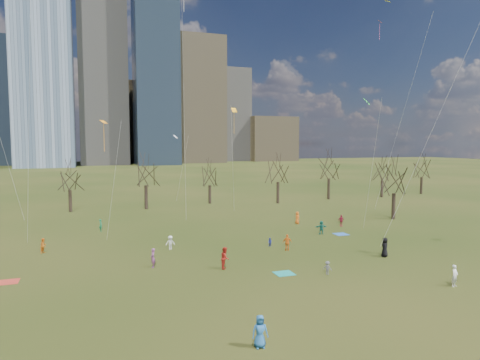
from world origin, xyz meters
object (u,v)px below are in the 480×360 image
object	(u,v)px
blanket_navy	(341,234)
person_1	(455,276)
blanket_teal	(284,273)
person_4	(287,242)
person_0	(260,331)
person_2	(225,258)
blanket_crimson	(8,282)

from	to	relation	value
blanket_navy	person_1	xyz separation A→B (m)	(-2.31, -19.49, 0.83)
blanket_teal	person_4	bearing A→B (deg)	62.30
blanket_teal	person_1	bearing A→B (deg)	-33.68
person_0	person_2	bearing A→B (deg)	87.21
person_1	person_0	bearing A→B (deg)	174.35
blanket_navy	person_1	distance (m)	19.65
person_1	person_2	xyz separation A→B (m)	(-15.40, 10.43, 0.13)
blanket_crimson	person_2	world-z (taller)	person_2
person_1	blanket_crimson	bearing A→B (deg)	140.07
person_0	person_1	xyz separation A→B (m)	(18.03, 4.22, -0.06)
person_0	person_1	distance (m)	18.51
blanket_crimson	person_0	xyz separation A→B (m)	(14.92, -16.93, 0.89)
person_1	person_4	xyz separation A→B (m)	(-7.39, 14.42, 0.01)
blanket_teal	blanket_navy	bearing A→B (deg)	42.11
blanket_navy	blanket_crimson	bearing A→B (deg)	-169.11
person_1	person_4	distance (m)	16.20
blanket_crimson	person_0	world-z (taller)	person_0
blanket_crimson	person_2	bearing A→B (deg)	-7.41
blanket_teal	blanket_navy	xyz separation A→B (m)	(13.39, 12.11, 0.00)
blanket_teal	person_4	size ratio (longest dim) A/B	0.93
person_4	blanket_crimson	bearing A→B (deg)	18.71
blanket_teal	person_0	xyz separation A→B (m)	(-6.94, -11.61, 0.89)
blanket_crimson	person_4	xyz separation A→B (m)	(25.55, 1.71, 0.84)
person_4	blanket_navy	bearing A→B (deg)	-137.50
person_0	blanket_teal	bearing A→B (deg)	66.47
blanket_navy	person_0	world-z (taller)	person_0
blanket_teal	person_2	world-z (taller)	person_2
blanket_teal	person_1	xyz separation A→B (m)	(11.08, -7.39, 0.83)
blanket_navy	person_2	size ratio (longest dim) A/B	0.82
blanket_crimson	person_1	bearing A→B (deg)	-21.10
person_1	person_2	world-z (taller)	person_2
blanket_navy	person_2	distance (m)	19.92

